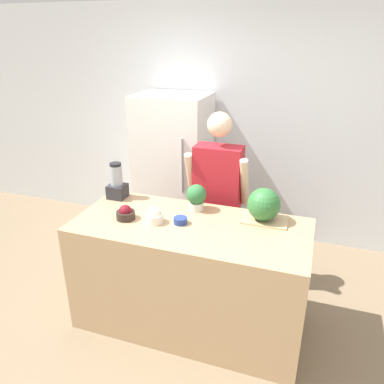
{
  "coord_description": "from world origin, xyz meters",
  "views": [
    {
      "loc": [
        0.83,
        -1.98,
        2.25
      ],
      "look_at": [
        0.0,
        0.45,
        1.17
      ],
      "focal_mm": 35.0,
      "sensor_mm": 36.0,
      "label": 1
    }
  ],
  "objects_px": {
    "person": "(217,200)",
    "watermelon": "(264,204)",
    "potted_plant": "(196,197)",
    "bowl_small_blue": "(180,221)",
    "bowl_cream": "(154,216)",
    "blender": "(117,184)",
    "refrigerator": "(174,169)",
    "bowl_cherries": "(126,213)"
  },
  "relations": [
    {
      "from": "person",
      "to": "watermelon",
      "type": "xyz_separation_m",
      "value": [
        0.48,
        -0.43,
        0.21
      ]
    },
    {
      "from": "watermelon",
      "to": "potted_plant",
      "type": "xyz_separation_m",
      "value": [
        -0.55,
        0.02,
        -0.02
      ]
    },
    {
      "from": "bowl_small_blue",
      "to": "person",
      "type": "bearing_deg",
      "value": 80.75
    },
    {
      "from": "person",
      "to": "bowl_cream",
      "type": "bearing_deg",
      "value": -112.81
    },
    {
      "from": "bowl_cream",
      "to": "bowl_small_blue",
      "type": "relative_size",
      "value": 1.29
    },
    {
      "from": "blender",
      "to": "refrigerator",
      "type": "bearing_deg",
      "value": 84.89
    },
    {
      "from": "blender",
      "to": "potted_plant",
      "type": "bearing_deg",
      "value": -1.01
    },
    {
      "from": "person",
      "to": "bowl_small_blue",
      "type": "bearing_deg",
      "value": -99.25
    },
    {
      "from": "person",
      "to": "bowl_small_blue",
      "type": "height_order",
      "value": "person"
    },
    {
      "from": "refrigerator",
      "to": "blender",
      "type": "bearing_deg",
      "value": -95.11
    },
    {
      "from": "watermelon",
      "to": "bowl_cream",
      "type": "height_order",
      "value": "watermelon"
    },
    {
      "from": "refrigerator",
      "to": "bowl_small_blue",
      "type": "distance_m",
      "value": 1.51
    },
    {
      "from": "bowl_cherries",
      "to": "bowl_cream",
      "type": "bearing_deg",
      "value": 3.6
    },
    {
      "from": "bowl_cream",
      "to": "bowl_small_blue",
      "type": "height_order",
      "value": "bowl_cream"
    },
    {
      "from": "person",
      "to": "bowl_cherries",
      "type": "relative_size",
      "value": 11.23
    },
    {
      "from": "refrigerator",
      "to": "bowl_cherries",
      "type": "bearing_deg",
      "value": -83.37
    },
    {
      "from": "bowl_cherries",
      "to": "potted_plant",
      "type": "relative_size",
      "value": 0.67
    },
    {
      "from": "refrigerator",
      "to": "blender",
      "type": "distance_m",
      "value": 1.12
    },
    {
      "from": "blender",
      "to": "bowl_small_blue",
      "type": "bearing_deg",
      "value": -22.12
    },
    {
      "from": "blender",
      "to": "potted_plant",
      "type": "distance_m",
      "value": 0.74
    },
    {
      "from": "bowl_small_blue",
      "to": "potted_plant",
      "type": "height_order",
      "value": "potted_plant"
    },
    {
      "from": "bowl_cream",
      "to": "watermelon",
      "type": "bearing_deg",
      "value": 20.86
    },
    {
      "from": "blender",
      "to": "bowl_cream",
      "type": "bearing_deg",
      "value": -33.45
    },
    {
      "from": "bowl_small_blue",
      "to": "blender",
      "type": "bearing_deg",
      "value": 157.88
    },
    {
      "from": "refrigerator",
      "to": "bowl_cream",
      "type": "bearing_deg",
      "value": -74.13
    },
    {
      "from": "refrigerator",
      "to": "blender",
      "type": "height_order",
      "value": "refrigerator"
    },
    {
      "from": "refrigerator",
      "to": "bowl_cream",
      "type": "relative_size",
      "value": 12.38
    },
    {
      "from": "refrigerator",
      "to": "bowl_cherries",
      "type": "relative_size",
      "value": 11.35
    },
    {
      "from": "blender",
      "to": "potted_plant",
      "type": "height_order",
      "value": "blender"
    },
    {
      "from": "refrigerator",
      "to": "person",
      "type": "xyz_separation_m",
      "value": [
        0.71,
        -0.7,
        0.01
      ]
    },
    {
      "from": "bowl_cherries",
      "to": "blender",
      "type": "bearing_deg",
      "value": 127.36
    },
    {
      "from": "bowl_small_blue",
      "to": "bowl_cherries",
      "type": "bearing_deg",
      "value": -171.61
    },
    {
      "from": "bowl_cherries",
      "to": "refrigerator",
      "type": "bearing_deg",
      "value": 96.63
    },
    {
      "from": "person",
      "to": "bowl_small_blue",
      "type": "relative_size",
      "value": 15.76
    },
    {
      "from": "bowl_cream",
      "to": "bowl_small_blue",
      "type": "bearing_deg",
      "value": 14.08
    },
    {
      "from": "watermelon",
      "to": "refrigerator",
      "type": "bearing_deg",
      "value": 136.43
    },
    {
      "from": "bowl_cherries",
      "to": "blender",
      "type": "xyz_separation_m",
      "value": [
        -0.27,
        0.35,
        0.09
      ]
    },
    {
      "from": "bowl_cream",
      "to": "potted_plant",
      "type": "relative_size",
      "value": 0.61
    },
    {
      "from": "bowl_cherries",
      "to": "bowl_cream",
      "type": "xyz_separation_m",
      "value": [
        0.24,
        0.01,
        0.01
      ]
    },
    {
      "from": "person",
      "to": "potted_plant",
      "type": "bearing_deg",
      "value": -100.08
    },
    {
      "from": "watermelon",
      "to": "bowl_small_blue",
      "type": "bearing_deg",
      "value": -157.01
    },
    {
      "from": "bowl_small_blue",
      "to": "potted_plant",
      "type": "bearing_deg",
      "value": 82.0
    }
  ]
}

